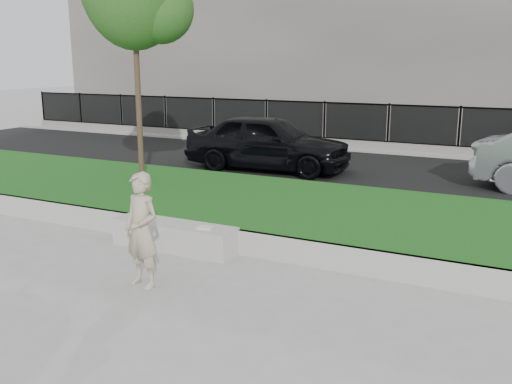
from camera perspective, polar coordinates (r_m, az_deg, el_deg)
The scene contains 11 objects.
ground at distance 8.11m, azimuth -4.07°, elevation -8.58°, with size 90.00×90.00×0.00m, color gray.
grass_bank at distance 10.60m, azimuth 4.23°, elevation -2.20°, with size 34.00×4.00×0.40m, color #0E3A0E.
grass_kerb at distance 8.89m, azimuth -0.65°, elevation -5.19°, with size 34.00×0.08×0.40m, color #99968F.
street at distance 15.74m, azimuth 11.96°, elevation 1.94°, with size 34.00×7.00×0.04m, color black.
far_pavement at distance 20.06m, azimuth 15.32°, elevation 4.25°, with size 34.00×3.00×0.12m, color gray.
iron_fence at distance 19.02m, azimuth 14.79°, elevation 5.28°, with size 32.00×0.30×1.50m.
building_facade at distance 26.81m, azimuth 19.18°, elevation 16.72°, with size 34.00×10.00×10.00m, color #5A544F.
stone_bench at distance 9.31m, azimuth -8.15°, elevation -4.38°, with size 2.12×0.53×0.43m, color #99968F.
man at distance 7.73m, azimuth -11.37°, elevation -3.78°, with size 0.57×0.37×1.56m, color tan.
book at distance 8.90m, azimuth -5.11°, elevation -3.57°, with size 0.23×0.17×0.03m, color beige.
car_dark at distance 15.52m, azimuth 1.21°, elevation 5.01°, with size 1.81×4.49×1.53m, color black.
Camera 1 is at (3.89, -6.45, 3.00)m, focal length 40.00 mm.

